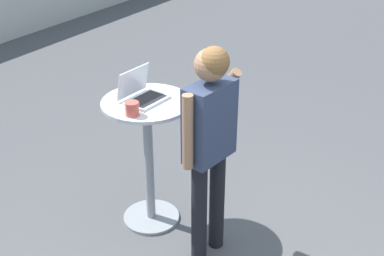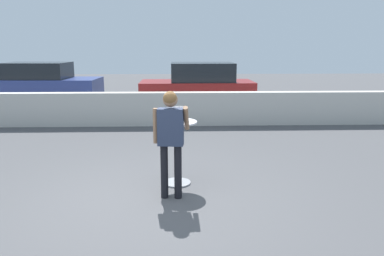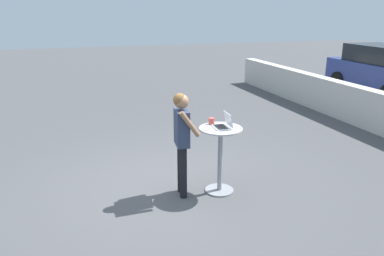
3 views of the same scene
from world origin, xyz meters
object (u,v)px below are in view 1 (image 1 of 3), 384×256
(laptop, at_px, (142,93))
(standing_person, at_px, (209,133))
(coffee_mug, at_px, (132,109))
(cafe_table, at_px, (148,147))

(laptop, bearing_deg, standing_person, -97.79)
(coffee_mug, bearing_deg, standing_person, -74.66)
(laptop, bearing_deg, cafe_table, -93.87)
(standing_person, bearing_deg, cafe_table, 81.93)
(standing_person, bearing_deg, coffee_mug, 105.34)
(cafe_table, xyz_separation_m, laptop, (0.00, 0.04, 0.43))
(cafe_table, bearing_deg, coffee_mug, -165.39)
(laptop, bearing_deg, coffee_mug, -156.29)
(cafe_table, distance_m, laptop, 0.43)
(coffee_mug, distance_m, standing_person, 0.55)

